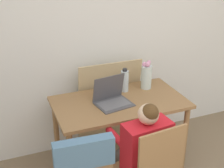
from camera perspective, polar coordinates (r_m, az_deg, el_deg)
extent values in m
cube|color=white|center=(3.17, 0.45, 10.00)|extent=(6.40, 0.05, 2.50)
cube|color=olive|center=(2.84, 1.39, -3.38)|extent=(1.19, 0.66, 0.03)
cylinder|color=olive|center=(2.67, -7.47, -15.00)|extent=(0.05, 0.05, 0.70)
cylinder|color=olive|center=(3.05, 13.09, -9.93)|extent=(0.05, 0.05, 0.70)
cylinder|color=olive|center=(3.12, -10.12, -8.75)|extent=(0.05, 0.05, 0.70)
cylinder|color=olive|center=(3.45, 7.92, -5.14)|extent=(0.05, 0.05, 0.70)
cube|color=olive|center=(2.25, 9.05, -13.55)|extent=(0.38, 0.05, 0.48)
cube|color=slate|center=(2.04, -5.13, -12.49)|extent=(0.40, 0.10, 0.20)
cube|color=red|center=(2.39, 6.32, -11.60)|extent=(0.37, 0.21, 0.43)
sphere|color=beige|center=(2.23, 6.66, -5.51)|extent=(0.15, 0.15, 0.15)
sphere|color=#4C3319|center=(2.21, 6.90, -5.25)|extent=(0.13, 0.13, 0.13)
cylinder|color=#4C4742|center=(2.64, 5.93, -13.09)|extent=(0.12, 0.29, 0.09)
cylinder|color=#4C4742|center=(2.57, 2.81, -14.13)|extent=(0.12, 0.29, 0.09)
cylinder|color=red|center=(2.59, 6.66, -7.86)|extent=(0.08, 0.24, 0.06)
cylinder|color=red|center=(2.46, 0.64, -9.63)|extent=(0.08, 0.24, 0.06)
cube|color=#4C4C51|center=(2.76, 0.38, -3.70)|extent=(0.34, 0.29, 0.01)
cube|color=slate|center=(2.76, 0.38, -3.59)|extent=(0.29, 0.21, 0.00)
cube|color=#4C4C51|center=(2.78, -0.64, -0.66)|extent=(0.31, 0.10, 0.24)
cube|color=silver|center=(2.78, -0.67, -0.62)|extent=(0.28, 0.09, 0.21)
cylinder|color=silver|center=(3.05, 6.30, 1.26)|extent=(0.10, 0.10, 0.23)
cylinder|color=#3D7A38|center=(3.05, 6.65, 2.05)|extent=(0.01, 0.01, 0.22)
sphere|color=#EA9EC6|center=(3.01, 6.75, 3.96)|extent=(0.04, 0.04, 0.04)
cylinder|color=#3D7A38|center=(3.04, 5.91, 1.84)|extent=(0.01, 0.01, 0.20)
sphere|color=#EA9EC6|center=(3.01, 5.99, 3.58)|extent=(0.05, 0.05, 0.05)
cylinder|color=#3D7A38|center=(3.02, 6.44, 1.72)|extent=(0.01, 0.01, 0.21)
sphere|color=#EA9EC6|center=(2.98, 6.54, 3.58)|extent=(0.05, 0.05, 0.05)
cylinder|color=silver|center=(2.98, 2.34, 0.55)|extent=(0.07, 0.07, 0.21)
cylinder|color=#262628|center=(2.93, 2.37, 2.60)|extent=(0.04, 0.04, 0.02)
cube|color=tan|center=(3.30, -0.53, -3.69)|extent=(0.67, 0.15, 0.97)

